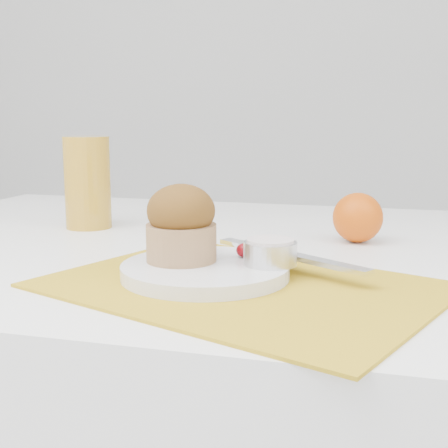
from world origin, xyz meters
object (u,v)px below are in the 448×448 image
(plate, at_px, (205,271))
(orange, at_px, (358,218))
(juice_glass, at_px, (87,182))
(muffin, at_px, (181,224))

(plate, relative_size, orange, 2.63)
(juice_glass, bearing_deg, plate, -42.97)
(plate, relative_size, juice_glass, 1.28)
(orange, xyz_separation_m, juice_glass, (-0.43, 0.00, 0.04))
(juice_glass, bearing_deg, muffin, -45.38)
(orange, relative_size, juice_glass, 0.49)
(orange, xyz_separation_m, muffin, (-0.18, -0.25, 0.02))
(orange, bearing_deg, plate, -120.62)
(plate, height_order, juice_glass, juice_glass)
(orange, height_order, muffin, muffin)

